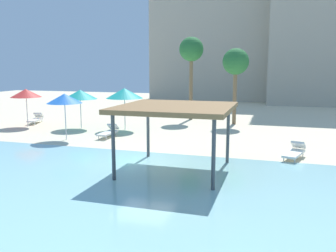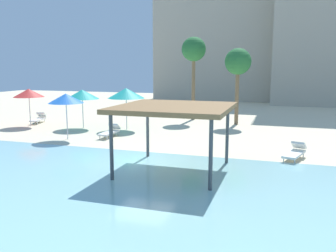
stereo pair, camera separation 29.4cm
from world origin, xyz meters
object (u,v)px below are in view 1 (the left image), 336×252
at_px(beach_umbrella_teal_3, 80,94).
at_px(beach_umbrella_red_0, 26,93).
at_px(beach_umbrella_blue_4, 65,99).
at_px(beach_umbrella_teal_2, 124,93).
at_px(lounge_chair_3, 109,131).
at_px(palm_tree_0, 191,51).
at_px(lounge_chair_4, 295,152).
at_px(shade_pavilion, 176,109).
at_px(palm_tree_1, 236,63).
at_px(lounge_chair_1, 36,119).

bearing_deg(beach_umbrella_teal_3, beach_umbrella_red_0, -173.28).
xyz_separation_m(beach_umbrella_teal_3, beach_umbrella_blue_4, (1.21, -3.73, 0.06)).
relative_size(beach_umbrella_teal_2, lounge_chair_3, 1.47).
bearing_deg(palm_tree_0, beach_umbrella_teal_2, -118.01).
distance_m(beach_umbrella_teal_3, lounge_chair_4, 14.58).
bearing_deg(beach_umbrella_blue_4, beach_umbrella_teal_3, 107.97).
bearing_deg(beach_umbrella_teal_2, beach_umbrella_blue_4, -115.38).
height_order(shade_pavilion, lounge_chair_4, shade_pavilion).
distance_m(beach_umbrella_blue_4, lounge_chair_4, 12.71).
bearing_deg(beach_umbrella_teal_3, beach_umbrella_blue_4, -72.03).
distance_m(beach_umbrella_blue_4, palm_tree_1, 12.38).
distance_m(shade_pavilion, beach_umbrella_blue_4, 8.93).
relative_size(shade_pavilion, beach_umbrella_teal_3, 1.65).
relative_size(shade_pavilion, lounge_chair_3, 2.31).
xyz_separation_m(shade_pavilion, beach_umbrella_teal_3, (-9.02, 8.05, -0.19)).
bearing_deg(shade_pavilion, palm_tree_0, 100.88).
distance_m(shade_pavilion, palm_tree_0, 14.83).
distance_m(beach_umbrella_teal_2, beach_umbrella_blue_4, 4.50).
height_order(beach_umbrella_teal_3, palm_tree_1, palm_tree_1).
height_order(shade_pavilion, beach_umbrella_teal_2, beach_umbrella_teal_2).
bearing_deg(palm_tree_1, beach_umbrella_blue_4, -135.35).
xyz_separation_m(beach_umbrella_teal_2, palm_tree_0, (3.14, 5.90, 2.94)).
relative_size(beach_umbrella_teal_2, beach_umbrella_teal_3, 1.05).
xyz_separation_m(beach_umbrella_teal_2, beach_umbrella_teal_3, (-3.14, -0.33, -0.13)).
height_order(beach_umbrella_teal_3, lounge_chair_1, beach_umbrella_teal_3).
distance_m(lounge_chair_3, palm_tree_1, 10.58).
bearing_deg(beach_umbrella_red_0, lounge_chair_1, 106.61).
bearing_deg(lounge_chair_1, beach_umbrella_blue_4, 34.02).
height_order(shade_pavilion, palm_tree_0, palm_tree_0).
height_order(shade_pavilion, beach_umbrella_teal_3, shade_pavilion).
distance_m(beach_umbrella_teal_3, beach_umbrella_blue_4, 3.93).
distance_m(beach_umbrella_teal_2, palm_tree_0, 7.30).
bearing_deg(shade_pavilion, palm_tree_1, 86.14).
bearing_deg(beach_umbrella_blue_4, lounge_chair_1, 140.05).
xyz_separation_m(beach_umbrella_red_0, beach_umbrella_teal_3, (4.01, 0.47, -0.04)).
bearing_deg(palm_tree_1, lounge_chair_4, -67.64).
bearing_deg(lounge_chair_3, lounge_chair_1, -112.98).
bearing_deg(lounge_chair_1, palm_tree_0, 99.94).
relative_size(beach_umbrella_blue_4, lounge_chair_3, 1.41).
xyz_separation_m(palm_tree_0, palm_tree_1, (3.61, -1.39, -0.94)).
distance_m(lounge_chair_1, lounge_chair_4, 18.99).
bearing_deg(lounge_chair_1, shade_pavilion, 40.07).
relative_size(beach_umbrella_red_0, lounge_chair_1, 1.34).
bearing_deg(beach_umbrella_teal_3, lounge_chair_3, -35.04).
xyz_separation_m(shade_pavilion, beach_umbrella_blue_4, (-7.81, 4.32, -0.12)).
bearing_deg(beach_umbrella_teal_3, palm_tree_1, 26.08).
relative_size(beach_umbrella_blue_4, lounge_chair_1, 1.35).
bearing_deg(shade_pavilion, beach_umbrella_red_0, 149.83).
height_order(shade_pavilion, beach_umbrella_blue_4, shade_pavilion).
xyz_separation_m(beach_umbrella_blue_4, lounge_chair_1, (-5.66, 4.74, -2.06)).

